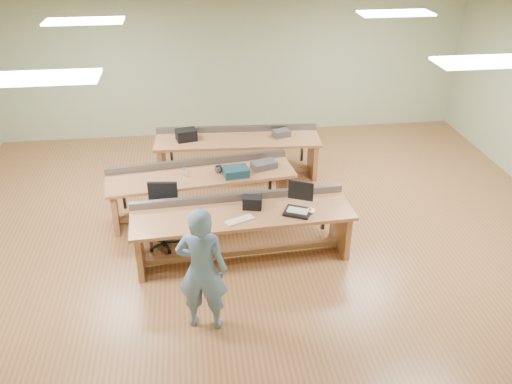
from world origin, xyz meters
TOP-DOWN VIEW (x-y plane):
  - floor at (0.00, 0.00)m, footprint 10.00×10.00m
  - ceiling at (0.00, 0.00)m, footprint 10.00×10.00m
  - wall_back at (0.00, 4.00)m, footprint 10.00×0.04m
  - wall_front at (0.00, -4.00)m, footprint 10.00×0.04m
  - fluor_panels at (0.00, 0.00)m, footprint 6.20×3.50m
  - workbench_front at (-0.32, -0.82)m, footprint 3.17×1.00m
  - workbench_mid at (-0.85, 0.46)m, footprint 3.07×1.14m
  - workbench_back at (-0.12, 1.83)m, footprint 3.06×0.98m
  - person at (-0.94, -2.21)m, footprint 0.67×0.51m
  - laptop_base at (0.45, -0.96)m, footprint 0.45×0.42m
  - laptop_screen at (0.51, -0.83)m, footprint 0.33×0.17m
  - keyboard at (-0.38, -1.06)m, footprint 0.43×0.29m
  - trackball_mouse at (0.64, -0.96)m, footprint 0.13×0.15m
  - camera_bag at (-0.16, -0.74)m, footprint 0.30×0.23m
  - task_chair at (-1.46, -0.36)m, footprint 0.58×0.58m
  - parts_bin_teal at (-0.30, 0.32)m, footprint 0.42×0.34m
  - parts_bin_grey at (0.19, 0.54)m, footprint 0.45×0.36m
  - mug at (-0.56, 0.47)m, footprint 0.16×0.16m
  - drinks_can at (-1.12, 0.43)m, footprint 0.07×0.07m
  - storage_box_back at (-1.05, 1.85)m, footprint 0.41×0.33m
  - tray_back at (0.69, 1.81)m, footprint 0.35×0.30m

SIDE VIEW (x-z plane):
  - floor at x=0.00m, z-range 0.00..0.00m
  - task_chair at x=-1.46m, z-range -0.13..0.84m
  - workbench_mid at x=-0.85m, z-range 0.13..0.99m
  - workbench_back at x=-0.12m, z-range 0.13..0.99m
  - workbench_front at x=-0.32m, z-range 0.13..0.99m
  - keyboard at x=-0.38m, z-range 0.75..0.77m
  - laptop_base at x=0.45m, z-range 0.75..0.79m
  - trackball_mouse at x=0.64m, z-range 0.75..0.81m
  - mug at x=-0.56m, z-range 0.75..0.86m
  - parts_bin_grey at x=0.19m, z-range 0.75..0.86m
  - tray_back at x=0.69m, z-range 0.75..0.87m
  - drinks_can at x=-1.12m, z-range 0.75..0.87m
  - parts_bin_teal at x=-0.30m, z-range 0.75..0.89m
  - person at x=-0.94m, z-range 0.00..1.66m
  - camera_bag at x=-0.16m, z-range 0.75..0.93m
  - storage_box_back at x=-1.05m, z-range 0.75..0.96m
  - laptop_screen at x=0.51m, z-range 0.89..1.18m
  - wall_back at x=0.00m, z-range 0.00..3.00m
  - wall_front at x=0.00m, z-range 0.00..3.00m
  - fluor_panels at x=0.00m, z-range 2.96..2.99m
  - ceiling at x=0.00m, z-range 3.00..3.00m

